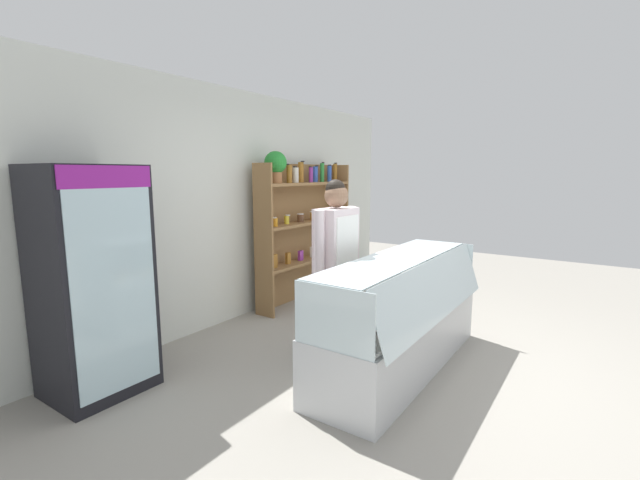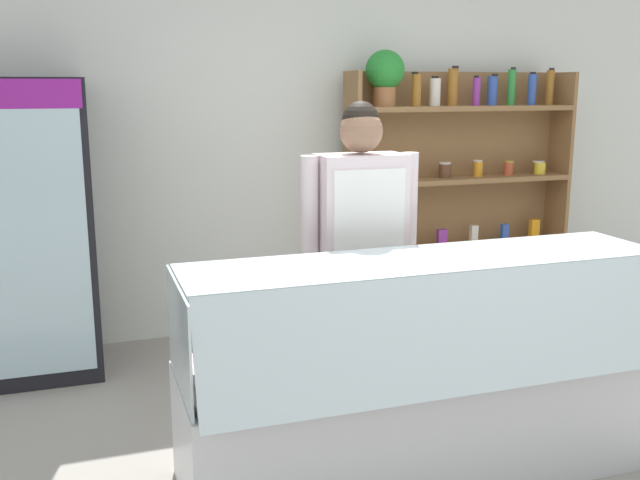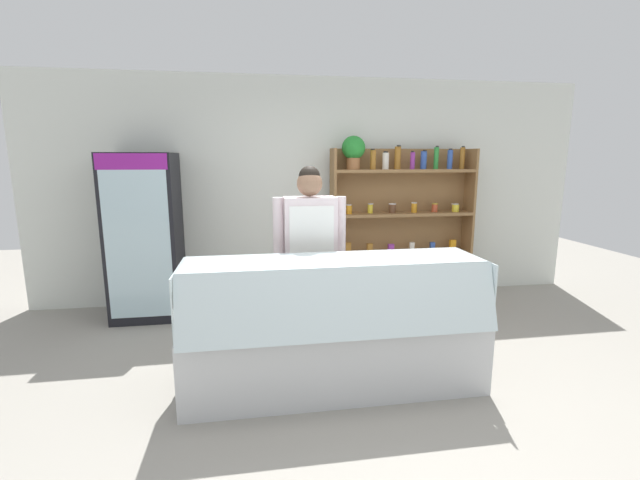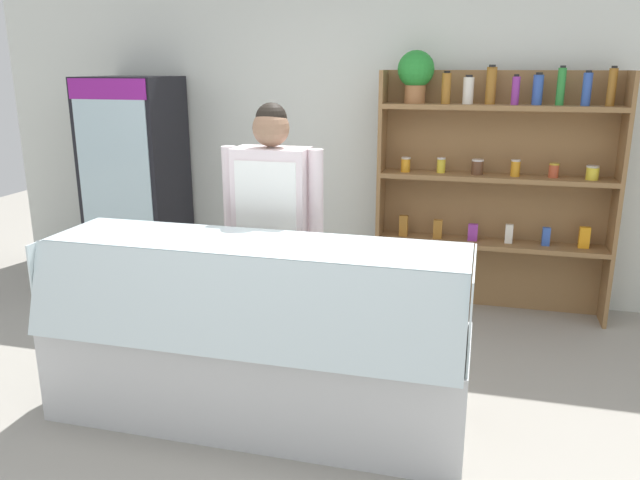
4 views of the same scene
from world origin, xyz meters
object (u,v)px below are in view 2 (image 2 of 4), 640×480
Objects in this scene: deli_display_case at (427,407)px; shelving_unit at (449,173)px; shop_clerk at (360,235)px; drinks_fridge at (32,230)px.

shelving_unit is at bearing 59.76° from deli_display_case.
shelving_unit is 1.85m from shop_clerk.
shelving_unit is at bearing 47.48° from shop_clerk.
shop_clerk is (-1.25, -1.36, -0.12)m from shelving_unit.
drinks_fridge is at bearing 143.78° from shop_clerk.
drinks_fridge is 2.05m from shop_clerk.
shelving_unit is 0.89× the size of deli_display_case.
deli_display_case is at bearing -46.24° from drinks_fridge.
drinks_fridge is 0.90× the size of shelving_unit.
shop_clerk is at bearing -36.22° from drinks_fridge.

